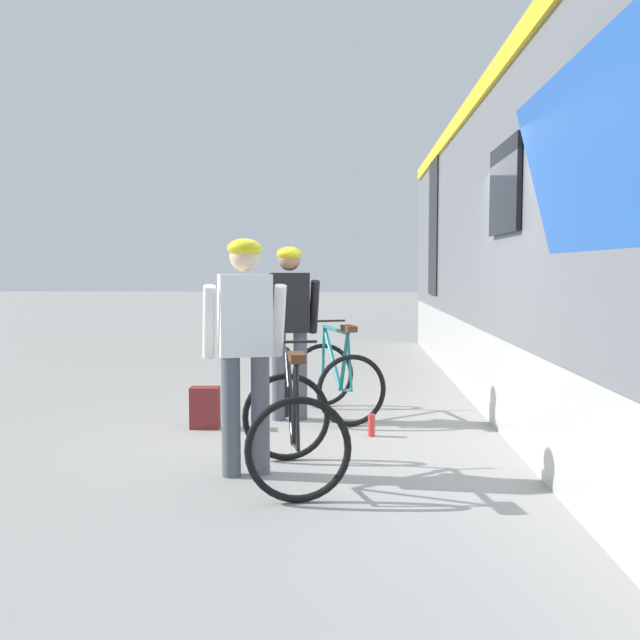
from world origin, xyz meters
The scene contains 7 objects.
ground_plane centered at (0.00, 0.00, 0.00)m, with size 80.00×80.00×0.00m, color gray.
cyclist_near_in_dark centered at (-0.73, 0.94, 1.05)m, with size 0.65×0.39×1.76m.
cyclist_far_in_white centered at (-0.89, -0.96, 1.05)m, with size 0.66×0.42×1.76m.
bicycle_near_teal centered at (-0.25, 1.14, 0.40)m, with size 1.01×1.24×0.99m.
bicycle_far_black centered at (-0.53, -1.07, 0.40)m, with size 0.88×1.17×0.99m.
backpack_on_platform centered at (-1.51, 0.54, 0.20)m, with size 0.28×0.18×0.40m, color maroon.
water_bottle_near_the_bikes centered at (0.09, 0.27, 0.10)m, with size 0.06×0.06×0.20m, color red.
Camera 1 is at (-0.11, -6.02, 1.54)m, focal length 38.88 mm.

